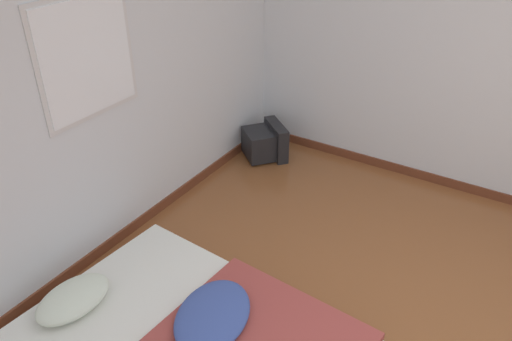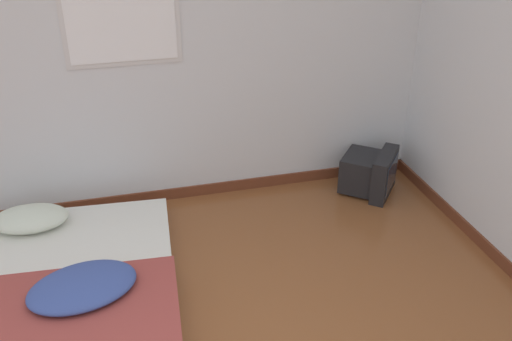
# 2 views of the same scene
# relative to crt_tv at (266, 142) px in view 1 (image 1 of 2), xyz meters

# --- Properties ---
(wall_back) EXTENTS (7.28, 0.08, 2.60)m
(wall_back) POSITION_rel_crt_tv_xyz_m (-2.00, 0.33, 1.12)
(wall_back) COLOR silver
(wall_back) RESTS_ON ground_plane
(crt_tv) EXTENTS (0.56, 0.56, 0.36)m
(crt_tv) POSITION_rel_crt_tv_xyz_m (0.00, 0.00, 0.00)
(crt_tv) COLOR black
(crt_tv) RESTS_ON ground_plane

